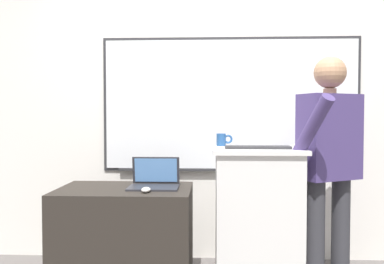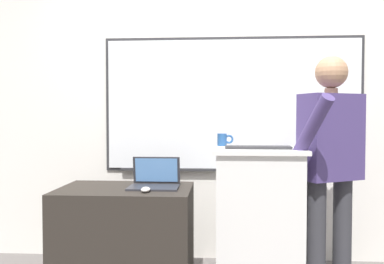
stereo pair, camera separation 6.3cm
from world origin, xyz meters
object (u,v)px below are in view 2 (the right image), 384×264
Objects in this scene: lectern_podium at (257,221)px; computer_mouse_by_laptop at (146,190)px; side_desk at (125,240)px; wireless_keyboard at (258,147)px; coffee_mug at (223,140)px; laptop at (155,179)px; computer_mouse_by_keyboard at (298,147)px; person_presenter at (331,156)px.

lectern_podium reaches higher than computer_mouse_by_laptop.
wireless_keyboard is at bearing -0.35° from side_desk.
coffee_mug is at bearing 38.89° from computer_mouse_by_laptop.
computer_mouse_by_keyboard reaches higher than laptop.
computer_mouse_by_laptop is 0.83× the size of coffee_mug.
coffee_mug is at bearing 142.72° from person_presenter.
laptop reaches higher than computer_mouse_by_laptop.
lectern_podium is 10.17× the size of computer_mouse_by_laptop.
person_presenter is at bearing 12.06° from computer_mouse_by_laptop.
lectern_podium is 0.61× the size of person_presenter.
computer_mouse_by_laptop is 0.72m from coffee_mug.
lectern_podium is 0.59m from computer_mouse_by_keyboard.
coffee_mug reaches higher than computer_mouse_by_laptop.
computer_mouse_by_laptop is (-0.03, -0.21, -0.04)m from laptop.
person_presenter is 0.29m from computer_mouse_by_keyboard.
person_presenter is 0.77m from coffee_mug.
coffee_mug is (-0.24, 0.19, 0.55)m from lectern_podium.
laptop is 0.75m from wireless_keyboard.
computer_mouse_by_keyboard is (1.18, -0.01, 0.66)m from side_desk.
computer_mouse_by_laptop is 1.00× the size of computer_mouse_by_keyboard.
computer_mouse_by_keyboard reaches higher than computer_mouse_by_laptop.
computer_mouse_by_keyboard is (0.27, -0.01, 0.01)m from wireless_keyboard.
lectern_podium is 8.48× the size of coffee_mug.
wireless_keyboard reaches higher than lectern_podium.
coffee_mug is at bearing 141.05° from lectern_podium.
wireless_keyboard is 4.42× the size of computer_mouse_by_keyboard.
person_presenter is 16.55× the size of computer_mouse_by_keyboard.
computer_mouse_by_laptop reaches higher than side_desk.
coffee_mug reaches higher than wireless_keyboard.
laptop is 3.44× the size of computer_mouse_by_keyboard.
wireless_keyboard is (0.71, -0.05, 0.23)m from laptop.
coffee_mug is at bearing 152.08° from computer_mouse_by_keyboard.
laptop is (-0.72, -0.01, 0.29)m from lectern_podium.
person_presenter is 1.24m from laptop.
coffee_mug is (-0.23, 0.26, 0.04)m from wireless_keyboard.
computer_mouse_by_laptop is at bearing -141.11° from coffee_mug.
person_presenter reaches higher than wireless_keyboard.
side_desk is 0.55× the size of person_presenter.
coffee_mug is at bearing 20.39° from side_desk.
computer_mouse_by_laptop is (-0.74, -0.15, -0.27)m from wireless_keyboard.
laptop is (-1.23, -0.06, -0.16)m from person_presenter.
computer_mouse_by_keyboard is at bearing -179.91° from person_presenter.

